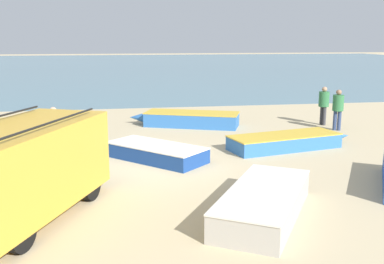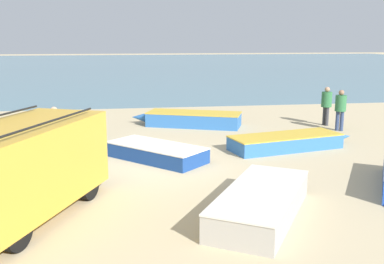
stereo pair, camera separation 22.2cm
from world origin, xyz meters
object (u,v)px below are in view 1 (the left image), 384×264
(fishing_rowboat_0, at_px, (51,129))
(fisherman_1, at_px, (54,128))
(parked_van, at_px, (23,168))
(fishing_rowboat_5, at_px, (265,200))
(fisherman_0, at_px, (324,102))
(fishing_rowboat_1, at_px, (288,141))
(fishing_rowboat_4, at_px, (188,119))
(fisherman_2, at_px, (338,106))
(fishing_rowboat_2, at_px, (153,152))

(fishing_rowboat_0, height_order, fisherman_1, fisherman_1)
(parked_van, distance_m, fishing_rowboat_5, 5.54)
(fisherman_0, distance_m, fisherman_1, 12.29)
(fishing_rowboat_0, bearing_deg, fishing_rowboat_5, -18.16)
(parked_van, xyz_separation_m, fishing_rowboat_1, (8.28, 5.25, -0.91))
(fishing_rowboat_4, bearing_deg, fisherman_2, -176.57)
(parked_van, height_order, fishing_rowboat_0, parked_van)
(fishing_rowboat_1, xyz_separation_m, fisherman_2, (3.35, 2.78, 0.81))
(fishing_rowboat_5, distance_m, fisherman_0, 11.68)
(fishing_rowboat_2, height_order, fishing_rowboat_5, fishing_rowboat_5)
(fishing_rowboat_1, xyz_separation_m, fishing_rowboat_2, (-5.03, -0.70, -0.01))
(fishing_rowboat_0, height_order, fishing_rowboat_2, fishing_rowboat_0)
(fishing_rowboat_5, xyz_separation_m, fisherman_0, (6.13, 9.92, 0.75))
(parked_van, distance_m, fisherman_2, 14.13)
(fishing_rowboat_5, height_order, fisherman_0, fisherman_0)
(fishing_rowboat_1, bearing_deg, fisherman_1, 168.05)
(fishing_rowboat_1, height_order, fishing_rowboat_5, fishing_rowboat_5)
(fishing_rowboat_0, distance_m, fishing_rowboat_5, 11.20)
(fisherman_0, relative_size, fisherman_2, 1.00)
(fisherman_0, height_order, fisherman_2, fisherman_2)
(fishing_rowboat_0, bearing_deg, fishing_rowboat_2, -8.30)
(fishing_rowboat_1, distance_m, fishing_rowboat_4, 5.67)
(fishing_rowboat_1, xyz_separation_m, fisherman_0, (3.29, 4.04, 0.81))
(parked_van, bearing_deg, fisherman_0, -27.68)
(fisherman_2, bearing_deg, fishing_rowboat_1, -19.06)
(fishing_rowboat_2, bearing_deg, parked_van, 100.00)
(fishing_rowboat_2, xyz_separation_m, fisherman_1, (-3.24, 0.54, 0.81))
(fishing_rowboat_1, bearing_deg, fishing_rowboat_2, 174.85)
(fishing_rowboat_5, distance_m, fisherman_2, 10.67)
(fishing_rowboat_2, distance_m, fisherman_1, 3.38)
(fishing_rowboat_1, relative_size, fisherman_2, 2.85)
(fisherman_0, bearing_deg, fishing_rowboat_1, 36.37)
(fisherman_0, relative_size, fisherman_1, 1.01)
(fishing_rowboat_2, xyz_separation_m, fishing_rowboat_5, (2.19, -5.19, 0.07))
(parked_van, height_order, fisherman_2, parked_van)
(fishing_rowboat_1, bearing_deg, fisherman_2, 26.66)
(fishing_rowboat_1, distance_m, fisherman_2, 4.43)
(fisherman_2, bearing_deg, fishing_rowboat_2, -36.21)
(fishing_rowboat_4, bearing_deg, fishing_rowboat_5, 112.07)
(parked_van, height_order, fishing_rowboat_1, parked_van)
(fisherman_1, bearing_deg, fisherman_0, 110.66)
(fisherman_0, bearing_deg, fishing_rowboat_5, 43.83)
(fishing_rowboat_2, bearing_deg, fishing_rowboat_5, 158.39)
(parked_van, distance_m, fishing_rowboat_1, 9.84)
(fishing_rowboat_4, height_order, fisherman_2, fisherman_2)
(fisherman_2, bearing_deg, fisherman_1, -44.57)
(fishing_rowboat_0, distance_m, fisherman_2, 12.33)
(fishing_rowboat_1, distance_m, fisherman_1, 8.31)
(fisherman_0, bearing_deg, fishing_rowboat_4, -21.64)
(fishing_rowboat_2, relative_size, fisherman_1, 2.05)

